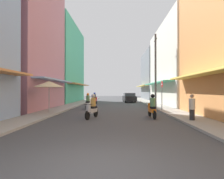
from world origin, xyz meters
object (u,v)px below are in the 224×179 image
at_px(motorbike_red, 95,99).
at_px(motorbike_white, 88,102).
at_px(motorbike_orange, 152,107).
at_px(vendor_umbrella, 49,84).
at_px(street_sign_no_entry, 162,92).
at_px(utility_pole, 156,70).
at_px(motorbike_silver, 92,107).
at_px(parked_car, 129,97).
at_px(pedestrian_midway, 192,108).

xyz_separation_m(motorbike_red, motorbike_white, (0.13, -5.91, 0.00)).
bearing_deg(motorbike_orange, vendor_umbrella, 170.40).
bearing_deg(motorbike_red, street_sign_no_entry, -49.74).
distance_m(motorbike_orange, motorbike_white, 7.49).
bearing_deg(vendor_umbrella, utility_pole, 28.89).
bearing_deg(motorbike_silver, parked_car, 77.84).
bearing_deg(parked_car, motorbike_orange, -88.45).
xyz_separation_m(motorbike_white, pedestrian_midway, (7.12, -6.93, 0.09)).
bearing_deg(motorbike_red, motorbike_silver, -83.41).
relative_size(motorbike_white, pedestrian_midway, 1.14).
xyz_separation_m(motorbike_orange, vendor_umbrella, (-7.39, 1.25, 1.58)).
xyz_separation_m(motorbike_silver, utility_pole, (5.53, 6.50, 3.17)).
distance_m(pedestrian_midway, street_sign_no_entry, 4.95).
bearing_deg(vendor_umbrella, motorbike_red, 78.19).
distance_m(pedestrian_midway, vendor_umbrella, 9.87).
height_order(pedestrian_midway, utility_pole, utility_pole).
relative_size(motorbike_white, vendor_umbrella, 0.72).
distance_m(motorbike_silver, utility_pole, 9.11).
distance_m(vendor_umbrella, utility_pole, 10.39).
bearing_deg(motorbike_silver, street_sign_no_entry, 33.78).
height_order(parked_car, utility_pole, utility_pole).
distance_m(parked_car, pedestrian_midway, 17.62).
relative_size(parked_car, utility_pole, 0.56).
bearing_deg(parked_car, motorbike_red, -136.41).
relative_size(motorbike_silver, vendor_umbrella, 0.70).
xyz_separation_m(motorbike_white, parked_car, (4.72, 10.53, 0.04)).
relative_size(motorbike_orange, street_sign_no_entry, 0.68).
xyz_separation_m(motorbike_silver, motorbike_white, (-1.22, 5.72, 0.00)).
height_order(motorbike_white, street_sign_no_entry, street_sign_no_entry).
bearing_deg(motorbike_orange, motorbike_red, 114.96).
height_order(motorbike_silver, utility_pole, utility_pole).
bearing_deg(parked_car, motorbike_white, -114.15).
bearing_deg(motorbike_silver, pedestrian_midway, -11.52).
height_order(motorbike_white, utility_pole, utility_pole).
relative_size(motorbike_orange, motorbike_white, 1.00).
xyz_separation_m(parked_car, utility_pole, (2.03, -9.75, 3.13)).
bearing_deg(motorbike_silver, motorbike_red, 96.59).
xyz_separation_m(motorbike_white, street_sign_no_entry, (6.65, -2.09, 1.01)).
xyz_separation_m(parked_car, pedestrian_midway, (2.40, -17.46, 0.05)).
relative_size(pedestrian_midway, street_sign_no_entry, 0.60).
bearing_deg(motorbike_orange, utility_pole, 75.57).
xyz_separation_m(motorbike_orange, street_sign_no_entry, (1.50, 3.34, 1.01)).
distance_m(utility_pole, street_sign_no_entry, 3.59).
height_order(motorbike_white, parked_car, motorbike_white).
bearing_deg(motorbike_white, motorbike_orange, -46.50).
xyz_separation_m(motorbike_orange, pedestrian_midway, (1.97, -1.50, 0.09)).
distance_m(motorbike_red, street_sign_no_entry, 10.54).
bearing_deg(motorbike_orange, parked_car, 91.55).
bearing_deg(motorbike_red, parked_car, 43.59).
bearing_deg(street_sign_no_entry, parked_car, 98.70).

